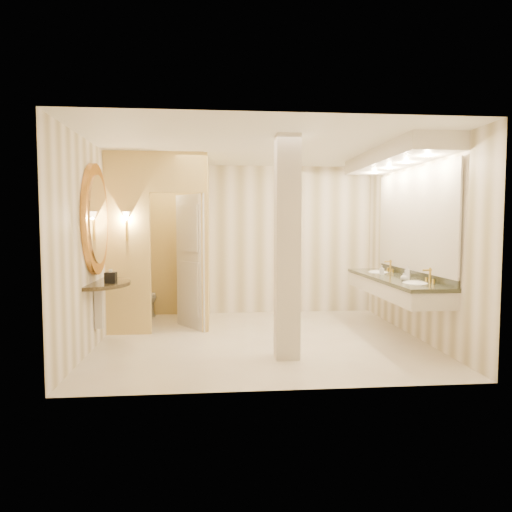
{
  "coord_description": "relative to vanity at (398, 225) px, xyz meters",
  "views": [
    {
      "loc": [
        -0.65,
        -6.35,
        1.64
      ],
      "look_at": [
        -0.05,
        0.2,
        1.18
      ],
      "focal_mm": 32.0,
      "sensor_mm": 36.0,
      "label": 1
    }
  ],
  "objects": [
    {
      "name": "vanity",
      "position": [
        0.0,
        0.0,
        0.0
      ],
      "size": [
        0.75,
        2.69,
        2.09
      ],
      "color": "beige",
      "rests_on": "floor"
    },
    {
      "name": "ceiling",
      "position": [
        -1.98,
        -0.0,
        1.07
      ],
      "size": [
        4.5,
        4.5,
        0.0
      ],
      "primitive_type": "plane",
      "rotation": [
        3.14,
        0.0,
        0.0
      ],
      "color": "white",
      "rests_on": "wall_back"
    },
    {
      "name": "tissue_box",
      "position": [
        -3.98,
        -0.31,
        -0.68
      ],
      "size": [
        0.14,
        0.14,
        0.14
      ],
      "primitive_type": "cube",
      "rotation": [
        0.0,
        0.0,
        -0.01
      ],
      "color": "black",
      "rests_on": "console_shelf"
    },
    {
      "name": "console_shelf",
      "position": [
        -4.19,
        -0.19,
        -0.28
      ],
      "size": [
        1.12,
        1.12,
        2.01
      ],
      "color": "black",
      "rests_on": "floor"
    },
    {
      "name": "soap_bottle_b",
      "position": [
        -0.08,
        -0.43,
        -0.7
      ],
      "size": [
        0.11,
        0.11,
        0.1
      ],
      "primitive_type": "imported",
      "rotation": [
        0.0,
        0.0,
        -0.35
      ],
      "color": "silver",
      "rests_on": "vanity"
    },
    {
      "name": "floor",
      "position": [
        -1.98,
        -0.0,
        -1.63
      ],
      "size": [
        4.5,
        4.5,
        0.0
      ],
      "primitive_type": "plane",
      "color": "white",
      "rests_on": "ground"
    },
    {
      "name": "wall_left",
      "position": [
        -4.23,
        -0.0,
        -0.28
      ],
      "size": [
        0.02,
        4.0,
        2.7
      ],
      "primitive_type": "cube",
      "color": "white",
      "rests_on": "floor"
    },
    {
      "name": "pillar",
      "position": [
        -1.75,
        -0.9,
        -0.28
      ],
      "size": [
        0.29,
        0.29,
        2.7
      ],
      "primitive_type": "cube",
      "color": "beige",
      "rests_on": "floor"
    },
    {
      "name": "wall_front",
      "position": [
        -1.98,
        -2.0,
        -0.28
      ],
      "size": [
        4.5,
        0.02,
        2.7
      ],
      "primitive_type": "cube",
      "color": "white",
      "rests_on": "floor"
    },
    {
      "name": "wall_back",
      "position": [
        -1.98,
        2.0,
        -0.28
      ],
      "size": [
        4.5,
        0.02,
        2.7
      ],
      "primitive_type": "cube",
      "color": "white",
      "rests_on": "floor"
    },
    {
      "name": "toilet_closet",
      "position": [
        -3.11,
        0.96,
        -0.24
      ],
      "size": [
        1.5,
        1.55,
        2.7
      ],
      "color": "#E9D57A",
      "rests_on": "floor"
    },
    {
      "name": "wall_sconce",
      "position": [
        -3.9,
        0.43,
        0.1
      ],
      "size": [
        0.14,
        0.14,
        0.42
      ],
      "color": "gold",
      "rests_on": "toilet_closet"
    },
    {
      "name": "toilet",
      "position": [
        -3.88,
        1.59,
        -1.27
      ],
      "size": [
        0.6,
        0.79,
        0.72
      ],
      "primitive_type": "imported",
      "rotation": [
        0.0,
        0.0,
        2.83
      ],
      "color": "white",
      "rests_on": "floor"
    },
    {
      "name": "soap_bottle_a",
      "position": [
        -0.12,
        0.29,
        -0.68
      ],
      "size": [
        0.08,
        0.08,
        0.14
      ],
      "primitive_type": "imported",
      "rotation": [
        0.0,
        0.0,
        -0.22
      ],
      "color": "beige",
      "rests_on": "vanity"
    },
    {
      "name": "wall_right",
      "position": [
        0.27,
        -0.0,
        -0.28
      ],
      "size": [
        0.02,
        4.0,
        2.7
      ],
      "primitive_type": "cube",
      "color": "white",
      "rests_on": "floor"
    },
    {
      "name": "soap_bottle_c",
      "position": [
        -0.03,
        -0.42,
        -0.65
      ],
      "size": [
        0.1,
        0.1,
        0.2
      ],
      "primitive_type": "imported",
      "rotation": [
        0.0,
        0.0,
        -0.27
      ],
      "color": "#C6B28C",
      "rests_on": "vanity"
    }
  ]
}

